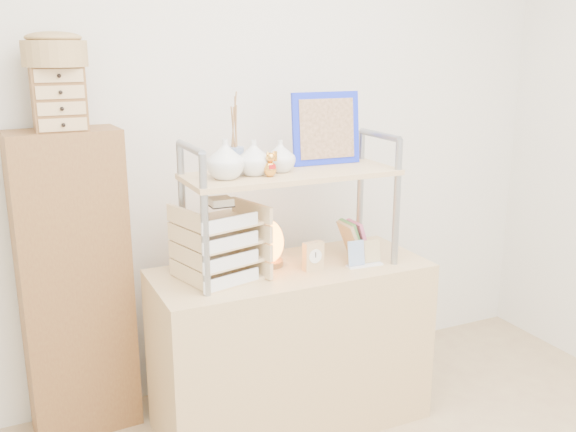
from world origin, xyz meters
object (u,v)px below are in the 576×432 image
object	(u,v)px
cabinet	(75,286)
letter_tray	(221,247)
desk	(291,346)
salt_lamp	(270,243)

from	to	relation	value
cabinet	letter_tray	bearing A→B (deg)	-38.76
desk	cabinet	size ratio (longest dim) A/B	0.89
desk	letter_tray	size ratio (longest dim) A/B	3.48
cabinet	salt_lamp	size ratio (longest dim) A/B	6.61
desk	salt_lamp	distance (m)	0.49
letter_tray	salt_lamp	world-z (taller)	letter_tray
cabinet	salt_lamp	world-z (taller)	cabinet
salt_lamp	cabinet	bearing A→B (deg)	158.50
cabinet	letter_tray	size ratio (longest dim) A/B	3.91
cabinet	salt_lamp	xyz separation A→B (m)	(0.78, -0.31, 0.18)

